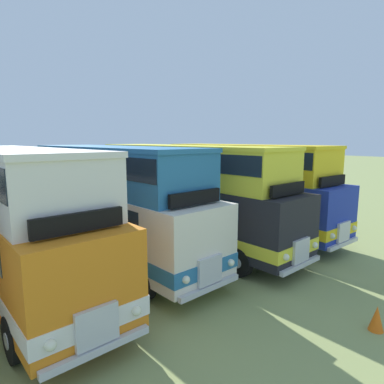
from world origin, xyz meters
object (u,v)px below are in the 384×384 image
object	(u,v)px
bus_eighth_in_row	(187,190)
bus_sixth_in_row	(17,213)
cone_near_end	(377,318)
bus_ninth_in_row	(244,184)
bus_seventh_in_row	(115,198)

from	to	relation	value
bus_eighth_in_row	bus_sixth_in_row	bearing A→B (deg)	-177.20
cone_near_end	bus_eighth_in_row	bearing A→B (deg)	84.86
bus_sixth_in_row	cone_near_end	xyz separation A→B (m)	(6.29, -8.33, -2.15)
bus_sixth_in_row	bus_eighth_in_row	size ratio (longest dim) A/B	0.94
bus_sixth_in_row	bus_ninth_in_row	xyz separation A→B (m)	(10.61, 0.00, -0.00)
bus_ninth_in_row	bus_eighth_in_row	bearing A→B (deg)	174.49
bus_eighth_in_row	bus_ninth_in_row	distance (m)	3.55
bus_seventh_in_row	cone_near_end	xyz separation A→B (m)	(2.75, -8.76, -2.15)
bus_seventh_in_row	bus_ninth_in_row	world-z (taller)	same
bus_sixth_in_row	bus_ninth_in_row	world-z (taller)	same
bus_eighth_in_row	cone_near_end	world-z (taller)	bus_eighth_in_row
bus_sixth_in_row	bus_ninth_in_row	size ratio (longest dim) A/B	1.04
bus_sixth_in_row	bus_ninth_in_row	distance (m)	10.61
bus_sixth_in_row	bus_eighth_in_row	xyz separation A→B (m)	(7.07, 0.35, 0.00)
bus_eighth_in_row	bus_ninth_in_row	xyz separation A→B (m)	(3.54, -0.34, -0.01)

